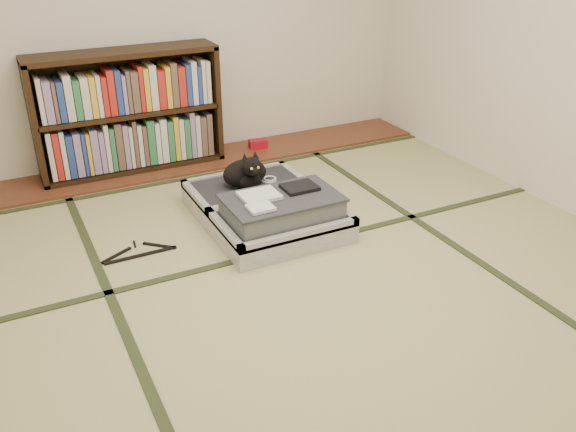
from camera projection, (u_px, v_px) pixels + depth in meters
name	position (u px, v px, depth m)	size (l,w,h in m)	color
floor	(308.00, 284.00, 3.34)	(4.50, 4.50, 0.00)	#C1C081
wood_strip	(191.00, 162.00, 4.93)	(4.00, 0.50, 0.02)	brown
red_item	(258.00, 144.00, 5.18)	(0.15, 0.09, 0.07)	#AA0D1D
room_shell	(313.00, 5.00, 2.68)	(4.50, 4.50, 4.50)	white
tatami_borders	(270.00, 244.00, 3.73)	(4.00, 4.50, 0.01)	#2D381E
bookcase	(129.00, 114.00, 4.61)	(1.39, 0.32, 0.92)	black
suitcase	(268.00, 209.00, 3.93)	(0.79, 1.05, 0.31)	silver
cat	(246.00, 173.00, 4.09)	(0.35, 0.35, 0.28)	black
cable_coil	(269.00, 179.00, 4.22)	(0.11, 0.11, 0.03)	white
hanger	(139.00, 253.00, 3.63)	(0.45, 0.20, 0.01)	black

